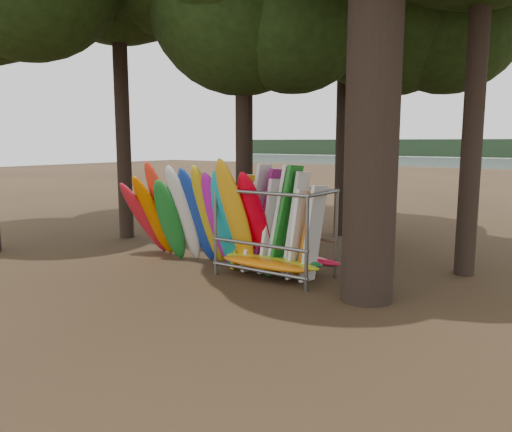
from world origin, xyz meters
The scene contains 5 objects.
ground centered at (0.00, 0.00, 0.00)m, with size 120.00×120.00×0.00m, color #47331E.
oak_3 centered at (2.22, 7.04, 7.90)m, with size 6.86×6.86×10.90m.
oak_5 centered at (-1.36, 3.50, 7.80)m, with size 6.77×6.77×10.76m.
kayak_row centered at (-0.79, 0.61, 1.35)m, with size 4.80×1.92×3.17m.
storage_rack centered at (1.63, 0.92, 1.07)m, with size 3.18×1.59×2.90m.
Camera 1 is at (8.41, -9.60, 3.43)m, focal length 35.00 mm.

